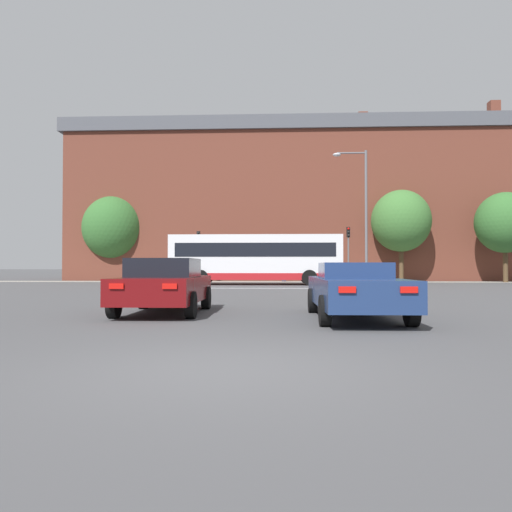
% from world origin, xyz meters
% --- Properties ---
extents(ground_plane, '(400.00, 400.00, 0.00)m').
position_xyz_m(ground_plane, '(0.00, 0.00, 0.00)').
color(ground_plane, '#474749').
extents(stop_line_strip, '(9.06, 0.30, 0.01)m').
position_xyz_m(stop_line_strip, '(0.00, 21.85, 0.00)').
color(stop_line_strip, silver).
rests_on(stop_line_strip, ground_plane).
extents(far_pavement, '(70.07, 2.50, 0.01)m').
position_xyz_m(far_pavement, '(0.00, 33.63, 0.01)').
color(far_pavement, gray).
rests_on(far_pavement, ground_plane).
extents(brick_civic_building, '(44.27, 13.84, 16.18)m').
position_xyz_m(brick_civic_building, '(3.73, 42.62, 7.06)').
color(brick_civic_building, brown).
rests_on(brick_civic_building, ground_plane).
extents(car_saloon_left, '(2.08, 4.32, 1.43)m').
position_xyz_m(car_saloon_left, '(-2.29, 6.95, 0.74)').
color(car_saloon_left, '#600C0F').
rests_on(car_saloon_left, ground_plane).
extents(car_roadster_right, '(2.03, 4.95, 1.31)m').
position_xyz_m(car_roadster_right, '(2.47, 5.84, 0.68)').
color(car_roadster_right, navy).
rests_on(car_roadster_right, ground_plane).
extents(bus_crossing_lead, '(11.32, 2.69, 3.30)m').
position_xyz_m(bus_crossing_lead, '(-0.91, 27.32, 1.77)').
color(bus_crossing_lead, silver).
rests_on(bus_crossing_lead, ground_plane).
extents(traffic_light_far_left, '(0.26, 0.31, 3.99)m').
position_xyz_m(traffic_light_far_left, '(-5.70, 32.94, 2.69)').
color(traffic_light_far_left, slate).
rests_on(traffic_light_far_left, ground_plane).
extents(traffic_light_far_right, '(0.26, 0.31, 4.29)m').
position_xyz_m(traffic_light_far_right, '(6.03, 33.13, 2.88)').
color(traffic_light_far_right, slate).
rests_on(traffic_light_far_right, ground_plane).
extents(street_lamp_junction, '(2.13, 0.36, 8.44)m').
position_xyz_m(street_lamp_junction, '(5.74, 25.22, 5.06)').
color(street_lamp_junction, slate).
rests_on(street_lamp_junction, ground_plane).
extents(pedestrian_waiting, '(0.43, 0.28, 1.84)m').
position_xyz_m(pedestrian_waiting, '(1.03, 34.07, 1.10)').
color(pedestrian_waiting, '#333851').
rests_on(pedestrian_waiting, ground_plane).
extents(tree_by_building, '(4.75, 4.75, 7.39)m').
position_xyz_m(tree_by_building, '(10.46, 34.65, 4.88)').
color(tree_by_building, '#4C3823').
rests_on(tree_by_building, ground_plane).
extents(tree_kerbside, '(4.46, 4.46, 6.94)m').
position_xyz_m(tree_kerbside, '(18.04, 33.28, 4.59)').
color(tree_kerbside, '#4C3823').
rests_on(tree_kerbside, ground_plane).
extents(tree_distant, '(5.27, 5.27, 7.35)m').
position_xyz_m(tree_distant, '(-13.78, 36.72, 4.58)').
color(tree_distant, '#4C3823').
rests_on(tree_distant, ground_plane).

